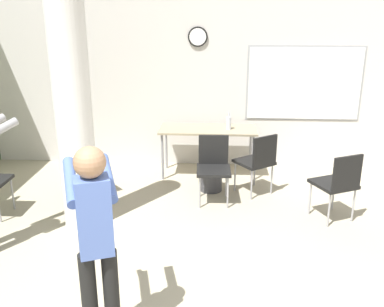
{
  "coord_description": "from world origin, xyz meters",
  "views": [
    {
      "loc": [
        0.25,
        -1.71,
        2.44
      ],
      "look_at": [
        -0.01,
        2.5,
        1.01
      ],
      "focal_mm": 40.0,
      "sensor_mm": 36.0,
      "label": 1
    }
  ],
  "objects": [
    {
      "name": "chair_near_pillar",
      "position": [
        -1.59,
        3.61,
        0.51
      ],
      "size": [
        0.62,
        0.62,
        0.87
      ],
      "color": "black",
      "rests_on": "ground_plane"
    },
    {
      "name": "chair_mid_room",
      "position": [
        1.69,
        3.07,
        0.51
      ],
      "size": [
        0.59,
        0.59,
        0.87
      ],
      "color": "black",
      "rests_on": "ground_plane"
    },
    {
      "name": "wall_back",
      "position": [
        0.03,
        5.06,
        1.4
      ],
      "size": [
        8.0,
        0.15,
        2.8
      ],
      "color": "silver",
      "rests_on": "ground_plane"
    },
    {
      "name": "chair_table_front",
      "position": [
        0.21,
        3.57,
        0.51
      ],
      "size": [
        0.46,
        0.46,
        0.87
      ],
      "color": "black",
      "rests_on": "ground_plane"
    },
    {
      "name": "bottle_on_table",
      "position": [
        0.42,
        4.47,
        0.85
      ],
      "size": [
        0.07,
        0.07,
        0.27
      ],
      "color": "silver",
      "rests_on": "folding_table"
    },
    {
      "name": "chair_table_right",
      "position": [
        0.81,
        3.81,
        0.51
      ],
      "size": [
        0.61,
        0.61,
        0.87
      ],
      "color": "black",
      "rests_on": "ground_plane"
    },
    {
      "name": "support_pillar",
      "position": [
        -1.34,
        2.81,
        1.4
      ],
      "size": [
        0.41,
        0.41,
        2.8
      ],
      "color": "white",
      "rests_on": "ground_plane"
    },
    {
      "name": "waste_bin",
      "position": [
        0.18,
        3.91,
        0.17
      ],
      "size": [
        0.31,
        0.31,
        0.34
      ],
      "color": "#38383D",
      "rests_on": "ground_plane"
    },
    {
      "name": "person_playing_front",
      "position": [
        -0.59,
        0.91,
        0.94
      ],
      "size": [
        0.5,
        0.64,
        1.59
      ],
      "color": "black",
      "rests_on": "ground_plane"
    },
    {
      "name": "folding_table",
      "position": [
        0.11,
        4.51,
        0.68
      ],
      "size": [
        1.46,
        0.61,
        0.74
      ],
      "color": "tan",
      "rests_on": "ground_plane"
    }
  ]
}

